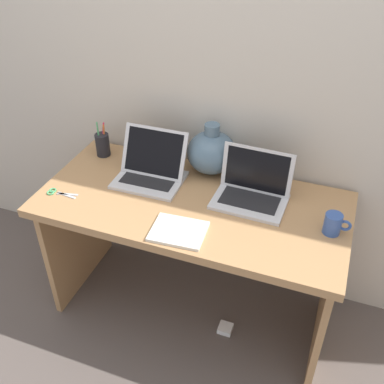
{
  "coord_description": "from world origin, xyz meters",
  "views": [
    {
      "loc": [
        0.57,
        -1.52,
        1.95
      ],
      "look_at": [
        0.0,
        0.0,
        0.77
      ],
      "focal_mm": 42.62,
      "sensor_mm": 36.0,
      "label": 1
    }
  ],
  "objects": [
    {
      "name": "ground_plane",
      "position": [
        0.0,
        0.0,
        0.0
      ],
      "size": [
        6.0,
        6.0,
        0.0
      ],
      "primitive_type": "plane",
      "color": "#564C47"
    },
    {
      "name": "back_wall",
      "position": [
        0.0,
        0.37,
        1.2
      ],
      "size": [
        4.4,
        0.04,
        2.4
      ],
      "primitive_type": "cube",
      "color": "beige",
      "rests_on": "ground"
    },
    {
      "name": "desk",
      "position": [
        0.0,
        0.0,
        0.56
      ],
      "size": [
        1.39,
        0.65,
        0.72
      ],
      "color": "#AD7F51",
      "rests_on": "ground"
    },
    {
      "name": "laptop_left",
      "position": [
        -0.24,
        0.11,
        0.78
      ],
      "size": [
        0.32,
        0.25,
        0.23
      ],
      "color": "silver",
      "rests_on": "desk"
    },
    {
      "name": "laptop_right",
      "position": [
        0.25,
        0.12,
        0.78
      ],
      "size": [
        0.33,
        0.24,
        0.22
      ],
      "color": "silver",
      "rests_on": "desk"
    },
    {
      "name": "green_vase",
      "position": [
        0.0,
        0.27,
        0.82
      ],
      "size": [
        0.24,
        0.24,
        0.25
      ],
      "color": "slate",
      "rests_on": "desk"
    },
    {
      "name": "notebook_stack",
      "position": [
        0.02,
        -0.22,
        0.73
      ],
      "size": [
        0.23,
        0.19,
        0.01
      ],
      "primitive_type": "cube",
      "rotation": [
        0.0,
        0.0,
        0.07
      ],
      "color": "silver",
      "rests_on": "desk"
    },
    {
      "name": "coffee_mug",
      "position": [
        0.61,
        0.0,
        0.77
      ],
      "size": [
        0.11,
        0.07,
        0.09
      ],
      "color": "#335199",
      "rests_on": "desk"
    },
    {
      "name": "pen_cup",
      "position": [
        -0.57,
        0.21,
        0.78
      ],
      "size": [
        0.07,
        0.07,
        0.19
      ],
      "color": "black",
      "rests_on": "desk"
    },
    {
      "name": "scissors",
      "position": [
        -0.6,
        -0.16,
        0.72
      ],
      "size": [
        0.15,
        0.05,
        0.01
      ],
      "color": "#B7B7BC",
      "rests_on": "desk"
    },
    {
      "name": "power_brick",
      "position": [
        0.21,
        -0.08,
        0.01
      ],
      "size": [
        0.07,
        0.07,
        0.03
      ],
      "primitive_type": "cube",
      "color": "white",
      "rests_on": "ground"
    }
  ]
}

